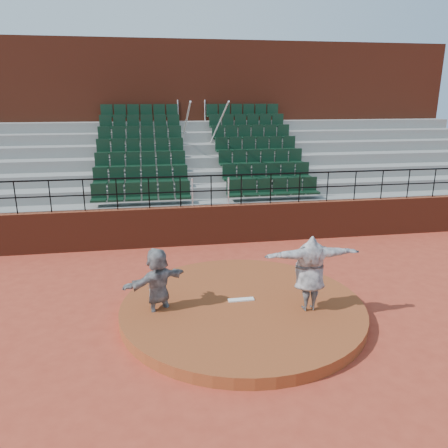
{
  "coord_description": "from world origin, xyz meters",
  "views": [
    {
      "loc": [
        -1.92,
        -8.79,
        4.78
      ],
      "look_at": [
        0.0,
        2.5,
        1.4
      ],
      "focal_mm": 35.0,
      "sensor_mm": 36.0,
      "label": 1
    }
  ],
  "objects": [
    {
      "name": "fielder",
      "position": [
        -1.88,
        0.08,
        0.83
      ],
      "size": [
        1.57,
        1.2,
        1.66
      ],
      "primitive_type": "imported",
      "rotation": [
        0.0,
        0.0,
        3.67
      ],
      "color": "black",
      "rests_on": "ground"
    },
    {
      "name": "pitcher",
      "position": [
        1.38,
        -0.49,
        1.1
      ],
      "size": [
        2.09,
        0.59,
        1.69
      ],
      "primitive_type": "imported",
      "rotation": [
        0.0,
        0.0,
        3.13
      ],
      "color": "black",
      "rests_on": "pitchers_mound"
    },
    {
      "name": "pitchers_mound",
      "position": [
        0.0,
        0.0,
        0.12
      ],
      "size": [
        5.5,
        5.5,
        0.25
      ],
      "primitive_type": "cylinder",
      "color": "brown",
      "rests_on": "ground"
    },
    {
      "name": "pitching_rubber",
      "position": [
        0.0,
        0.15,
        0.27
      ],
      "size": [
        0.6,
        0.15,
        0.03
      ],
      "primitive_type": "cube",
      "color": "white",
      "rests_on": "pitchers_mound"
    },
    {
      "name": "press_box_facade",
      "position": [
        0.0,
        12.6,
        3.55
      ],
      "size": [
        24.0,
        3.0,
        7.1
      ],
      "primitive_type": "cube",
      "color": "maroon",
      "rests_on": "ground"
    },
    {
      "name": "boundary_wall",
      "position": [
        0.0,
        5.0,
        0.65
      ],
      "size": [
        24.0,
        0.3,
        1.3
      ],
      "primitive_type": "cube",
      "color": "maroon",
      "rests_on": "ground"
    },
    {
      "name": "seating_deck",
      "position": [
        0.0,
        8.65,
        1.44
      ],
      "size": [
        24.0,
        5.97,
        4.63
      ],
      "color": "gray",
      "rests_on": "ground"
    },
    {
      "name": "ground",
      "position": [
        0.0,
        0.0,
        0.0
      ],
      "size": [
        90.0,
        90.0,
        0.0
      ],
      "primitive_type": "plane",
      "color": "#AF3D27",
      "rests_on": "ground"
    },
    {
      "name": "wall_railing",
      "position": [
        0.0,
        5.0,
        2.03
      ],
      "size": [
        24.04,
        0.05,
        1.03
      ],
      "color": "black",
      "rests_on": "boundary_wall"
    }
  ]
}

